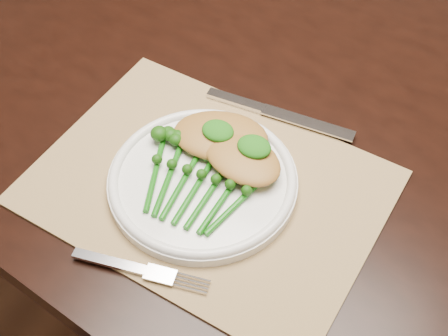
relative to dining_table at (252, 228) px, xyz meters
The scene contains 11 objects.
floor 0.38m from the dining_table, 107.84° to the left, with size 4.00×4.00×0.00m, color brown.
dining_table is the anchor object (origin of this frame).
placemat 0.42m from the dining_table, 85.37° to the right, with size 0.47×0.35×0.00m, color #9C7D4F.
dinner_plate 0.44m from the dining_table, 87.28° to the right, with size 0.26×0.26×0.02m.
knife 0.38m from the dining_table, 53.10° to the right, with size 0.24×0.04×0.01m.
fork 0.52m from the dining_table, 86.57° to the right, with size 0.18×0.06×0.01m.
chicken_fillet_left 0.43m from the dining_table, 90.53° to the right, with size 0.14×0.10×0.03m, color #A97631.
chicken_fillet_right 0.44m from the dining_table, 72.93° to the right, with size 0.12×0.08×0.02m, color #A97631.
pesto_dollop_left 0.44m from the dining_table, 91.04° to the right, with size 0.05×0.04×0.02m, color #104E0B.
pesto_dollop_right 0.45m from the dining_table, 67.54° to the right, with size 0.05×0.04×0.02m, color #104E0B.
broccolini_bundle 0.45m from the dining_table, 87.06° to the right, with size 0.16×0.18×0.04m.
Camera 1 is at (0.30, -0.66, 1.45)m, focal length 50.00 mm.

